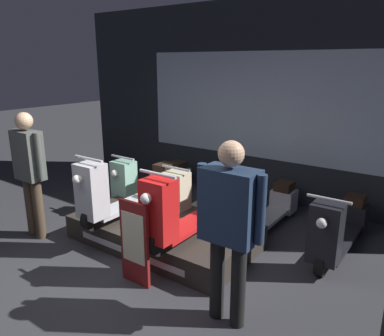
{
  "coord_description": "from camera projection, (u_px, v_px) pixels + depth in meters",
  "views": [
    {
      "loc": [
        2.75,
        -2.23,
        2.23
      ],
      "look_at": [
        -0.03,
        1.65,
        0.87
      ],
      "focal_mm": 35.0,
      "sensor_mm": 36.0,
      "label": 1
    }
  ],
  "objects": [
    {
      "name": "person_right_browsing",
      "position": [
        229.0,
        219.0,
        3.09
      ],
      "size": [
        0.63,
        0.26,
        1.64
      ],
      "color": "black",
      "rests_on": "ground_plane"
    },
    {
      "name": "scooter_backrow_0",
      "position": [
        151.0,
        182.0,
        6.15
      ],
      "size": [
        0.45,
        1.75,
        0.89
      ],
      "color": "black",
      "rests_on": "ground_plane"
    },
    {
      "name": "scooter_backrow_3",
      "position": [
        339.0,
        227.0,
        4.47
      ],
      "size": [
        0.45,
        1.75,
        0.89
      ],
      "color": "black",
      "rests_on": "ground_plane"
    },
    {
      "name": "scooter_display_left",
      "position": [
        129.0,
        190.0,
        4.86
      ],
      "size": [
        0.45,
        1.75,
        0.89
      ],
      "color": "black",
      "rests_on": "display_platform"
    },
    {
      "name": "ground_plane",
      "position": [
        102.0,
        284.0,
        3.89
      ],
      "size": [
        30.0,
        30.0,
        0.0
      ],
      "primitive_type": "plane",
      "color": "#2D2D33"
    },
    {
      "name": "display_platform",
      "position": [
        164.0,
        232.0,
        4.76
      ],
      "size": [
        2.28,
        1.25,
        0.3
      ],
      "color": "#2D2823",
      "rests_on": "ground_plane"
    },
    {
      "name": "scooter_backrow_2",
      "position": [
        263.0,
        209.0,
        5.03
      ],
      "size": [
        0.45,
        1.75,
        0.89
      ],
      "color": "black",
      "rests_on": "ground_plane"
    },
    {
      "name": "person_left_browsing",
      "position": [
        30.0,
        167.0,
        4.73
      ],
      "size": [
        0.56,
        0.22,
        1.64
      ],
      "color": "#473828",
      "rests_on": "ground_plane"
    },
    {
      "name": "price_sign_board",
      "position": [
        135.0,
        243.0,
        3.8
      ],
      "size": [
        0.36,
        0.04,
        0.9
      ],
      "color": "maroon",
      "rests_on": "ground_plane"
    },
    {
      "name": "scooter_display_right",
      "position": [
        193.0,
        207.0,
        4.29
      ],
      "size": [
        0.45,
        1.75,
        0.89
      ],
      "color": "black",
      "rests_on": "display_platform"
    },
    {
      "name": "shop_wall_back",
      "position": [
        255.0,
        102.0,
        6.1
      ],
      "size": [
        7.45,
        0.09,
        3.2
      ],
      "color": "#23282D",
      "rests_on": "ground_plane"
    },
    {
      "name": "scooter_backrow_1",
      "position": [
        201.0,
        194.0,
        5.59
      ],
      "size": [
        0.45,
        1.75,
        0.89
      ],
      "color": "black",
      "rests_on": "ground_plane"
    }
  ]
}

